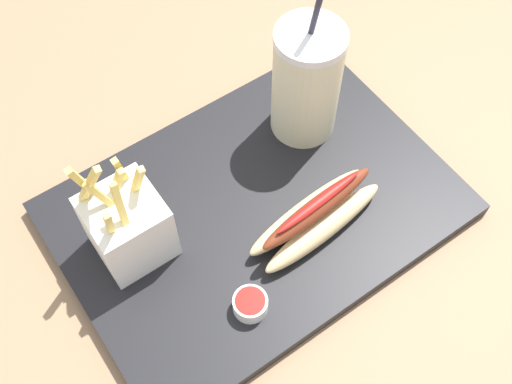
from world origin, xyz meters
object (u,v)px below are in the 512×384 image
at_px(soda_cup, 306,82).
at_px(fries_basket, 127,226).
at_px(hot_dog_1, 316,216).
at_px(ketchup_cup_1, 250,304).

distance_m(soda_cup, fries_basket, 0.27).
relative_size(soda_cup, hot_dog_1, 1.37).
height_order(soda_cup, ketchup_cup_1, soda_cup).
bearing_deg(ketchup_cup_1, soda_cup, 40.27).
height_order(fries_basket, hot_dog_1, fries_basket).
xyz_separation_m(soda_cup, hot_dog_1, (-0.08, -0.13, -0.06)).
bearing_deg(soda_cup, fries_basket, -173.55).
xyz_separation_m(soda_cup, fries_basket, (-0.27, -0.03, -0.03)).
bearing_deg(fries_basket, hot_dog_1, -27.98).
relative_size(fries_basket, hot_dog_1, 0.93).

